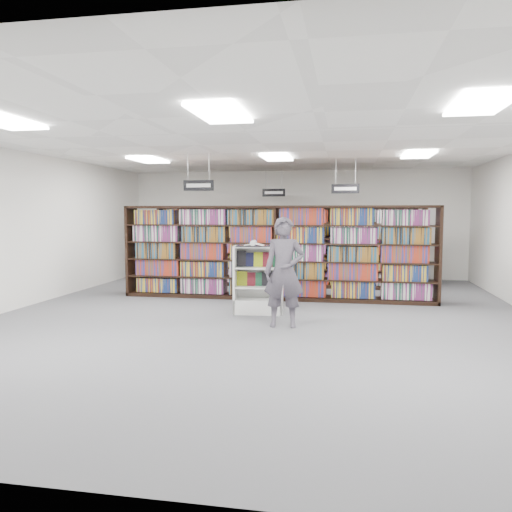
% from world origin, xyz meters
% --- Properties ---
extents(floor, '(12.00, 12.00, 0.00)m').
position_xyz_m(floor, '(0.00, 0.00, 0.00)').
color(floor, '#4E4E53').
rests_on(floor, ground).
extents(ceiling, '(10.00, 12.00, 0.10)m').
position_xyz_m(ceiling, '(0.00, 0.00, 3.20)').
color(ceiling, white).
rests_on(ceiling, wall_back).
extents(wall_back, '(10.00, 0.10, 3.20)m').
position_xyz_m(wall_back, '(0.00, 6.00, 1.60)').
color(wall_back, white).
rests_on(wall_back, ground).
extents(wall_front, '(10.00, 0.10, 3.20)m').
position_xyz_m(wall_front, '(0.00, -6.00, 1.60)').
color(wall_front, white).
rests_on(wall_front, ground).
extents(wall_left, '(0.10, 12.00, 3.20)m').
position_xyz_m(wall_left, '(-5.00, 0.00, 1.60)').
color(wall_left, white).
rests_on(wall_left, ground).
extents(bookshelf_row_near, '(7.00, 0.60, 2.10)m').
position_xyz_m(bookshelf_row_near, '(0.00, 2.00, 1.05)').
color(bookshelf_row_near, black).
rests_on(bookshelf_row_near, floor).
extents(bookshelf_row_mid, '(7.00, 0.60, 2.10)m').
position_xyz_m(bookshelf_row_mid, '(0.00, 4.00, 1.05)').
color(bookshelf_row_mid, black).
rests_on(bookshelf_row_mid, floor).
extents(bookshelf_row_far, '(7.00, 0.60, 2.10)m').
position_xyz_m(bookshelf_row_far, '(0.00, 5.70, 1.05)').
color(bookshelf_row_far, black).
rests_on(bookshelf_row_far, floor).
extents(aisle_sign_left, '(0.65, 0.02, 0.80)m').
position_xyz_m(aisle_sign_left, '(-1.50, 1.00, 2.53)').
color(aisle_sign_left, '#B2B2B7').
rests_on(aisle_sign_left, ceiling).
extents(aisle_sign_right, '(0.65, 0.02, 0.80)m').
position_xyz_m(aisle_sign_right, '(1.50, 3.00, 2.53)').
color(aisle_sign_right, '#B2B2B7').
rests_on(aisle_sign_right, ceiling).
extents(aisle_sign_center, '(0.65, 0.02, 0.80)m').
position_xyz_m(aisle_sign_center, '(-0.50, 5.00, 2.53)').
color(aisle_sign_center, '#B2B2B7').
rests_on(aisle_sign_center, ceiling).
extents(troffer_front_left, '(0.60, 1.20, 0.04)m').
position_xyz_m(troffer_front_left, '(-3.00, -3.00, 3.16)').
color(troffer_front_left, white).
rests_on(troffer_front_left, ceiling).
extents(troffer_front_center, '(0.60, 1.20, 0.04)m').
position_xyz_m(troffer_front_center, '(0.00, -3.00, 3.16)').
color(troffer_front_center, white).
rests_on(troffer_front_center, ceiling).
extents(troffer_front_right, '(0.60, 1.20, 0.04)m').
position_xyz_m(troffer_front_right, '(3.00, -3.00, 3.16)').
color(troffer_front_right, white).
rests_on(troffer_front_right, ceiling).
extents(troffer_back_left, '(0.60, 1.20, 0.04)m').
position_xyz_m(troffer_back_left, '(-3.00, 2.00, 3.16)').
color(troffer_back_left, white).
rests_on(troffer_back_left, ceiling).
extents(troffer_back_center, '(0.60, 1.20, 0.04)m').
position_xyz_m(troffer_back_center, '(0.00, 2.00, 3.16)').
color(troffer_back_center, white).
rests_on(troffer_back_center, ceiling).
extents(troffer_back_right, '(0.60, 1.20, 0.04)m').
position_xyz_m(troffer_back_right, '(3.00, 2.00, 3.16)').
color(troffer_back_right, white).
rests_on(troffer_back_right, ceiling).
extents(endcap_display, '(0.96, 0.53, 1.31)m').
position_xyz_m(endcap_display, '(-0.12, 0.36, 0.46)').
color(endcap_display, white).
rests_on(endcap_display, floor).
extents(open_book, '(0.71, 0.45, 0.13)m').
position_xyz_m(open_book, '(-0.19, 0.26, 1.34)').
color(open_book, black).
rests_on(open_book, endcap_display).
extents(shopper, '(0.71, 0.49, 1.88)m').
position_xyz_m(shopper, '(0.51, -0.70, 0.94)').
color(shopper, '#4D4953').
rests_on(shopper, floor).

